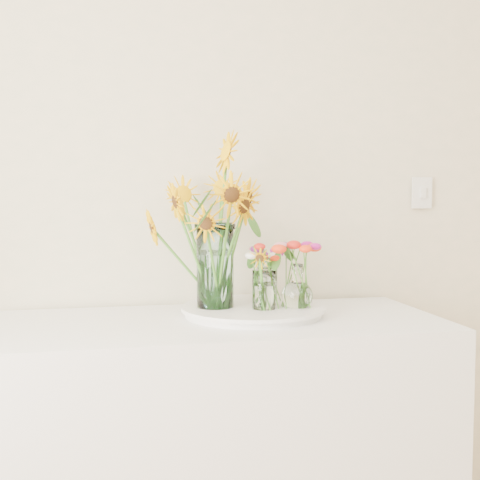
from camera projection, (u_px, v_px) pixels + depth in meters
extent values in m
cube|color=white|center=(219.00, 460.00, 1.91)|extent=(1.40, 0.60, 0.90)
cylinder|color=white|center=(253.00, 311.00, 1.95)|extent=(0.44, 0.44, 0.02)
cylinder|color=#A8D7DC|center=(215.00, 266.00, 1.92)|extent=(0.14, 0.14, 0.28)
cylinder|color=white|center=(264.00, 290.00, 1.89)|extent=(0.09, 0.09, 0.13)
cylinder|color=white|center=(267.00, 285.00, 2.05)|extent=(0.09, 0.09, 0.12)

